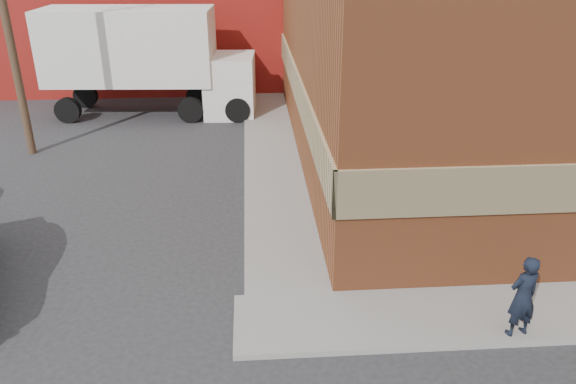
# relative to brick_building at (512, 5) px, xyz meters

# --- Properties ---
(ground) EXTENTS (90.00, 90.00, 0.00)m
(ground) POSITION_rel_brick_building_xyz_m (-8.50, -9.00, -4.68)
(ground) COLOR #28282B
(ground) RESTS_ON ground
(brick_building) EXTENTS (14.25, 18.25, 9.36)m
(brick_building) POSITION_rel_brick_building_xyz_m (0.00, 0.00, 0.00)
(brick_building) COLOR brown
(brick_building) RESTS_ON ground
(sidewalk_west) EXTENTS (1.80, 18.00, 0.12)m
(sidewalk_west) POSITION_rel_brick_building_xyz_m (-7.90, 0.00, -4.62)
(sidewalk_west) COLOR gray
(sidewalk_west) RESTS_ON ground
(warehouse) EXTENTS (16.30, 8.30, 5.60)m
(warehouse) POSITION_rel_brick_building_xyz_m (-14.50, 11.00, -1.87)
(warehouse) COLOR maroon
(warehouse) RESTS_ON ground
(utility_pole) EXTENTS (2.00, 0.26, 9.00)m
(utility_pole) POSITION_rel_brick_building_xyz_m (-16.00, 0.00, 0.06)
(utility_pole) COLOR #513828
(utility_pole) RESTS_ON ground
(man) EXTENTS (0.66, 0.51, 1.61)m
(man) POSITION_rel_brick_building_xyz_m (-3.85, -10.55, -3.76)
(man) COLOR black
(man) RESTS_ON sidewalk_south
(box_truck) EXTENTS (8.68, 3.04, 4.22)m
(box_truck) POSITION_rel_brick_building_xyz_m (-12.42, 4.36, -2.25)
(box_truck) COLOR white
(box_truck) RESTS_ON ground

